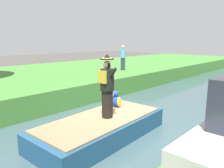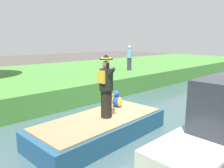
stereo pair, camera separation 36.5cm
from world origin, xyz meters
name	(u,v)px [view 2 (the right image)]	position (x,y,z in m)	size (l,w,h in m)	color
ground_plane	(123,131)	(0.00, 0.00, 0.00)	(80.00, 80.00, 0.00)	#4C4742
canal_water	(123,130)	(0.00, 0.00, 0.05)	(5.72, 48.00, 0.10)	#3D565B
grass_bank_near	(27,83)	(-7.76, 0.00, 0.52)	(9.80, 48.00, 1.03)	#478438
boat	(100,128)	(0.00, -0.99, 0.40)	(2.05, 4.30, 0.61)	#23517A
person_pirate	(106,87)	(0.09, -0.82, 1.64)	(0.61, 0.42, 1.85)	black
parrot_plush	(117,100)	(-0.43, 0.11, 0.95)	(0.36, 0.35, 0.57)	blue
person_bystander	(129,58)	(-4.93, 5.65, 1.84)	(0.34, 0.34, 1.60)	#33384C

